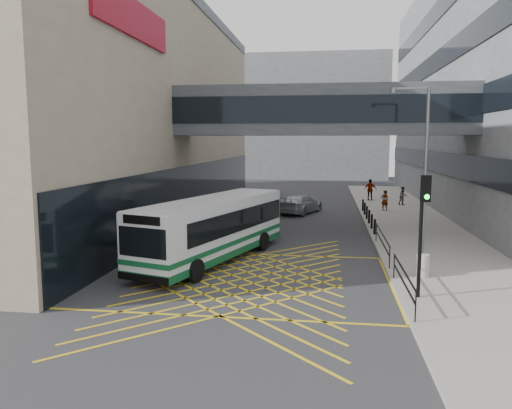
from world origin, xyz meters
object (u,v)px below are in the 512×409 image
at_px(car_white, 204,231).
at_px(litter_bin, 423,265).
at_px(bus, 214,227).
at_px(street_lamp, 422,161).
at_px(car_dark, 255,225).
at_px(pedestrian_c, 370,190).
at_px(pedestrian_a, 385,200).
at_px(car_silver, 300,203).
at_px(pedestrian_b, 403,196).
at_px(traffic_light, 423,219).

height_order(car_white, litter_bin, car_white).
distance_m(bus, car_white, 4.46).
height_order(car_white, street_lamp, street_lamp).
distance_m(car_dark, pedestrian_c, 19.67).
bearing_deg(car_dark, pedestrian_a, -118.76).
relative_size(car_silver, street_lamp, 0.63).
distance_m(pedestrian_a, pedestrian_c, 6.75).
xyz_separation_m(litter_bin, pedestrian_b, (2.55, 23.10, 0.32)).
height_order(car_white, pedestrian_a, pedestrian_a).
height_order(pedestrian_b, pedestrian_c, pedestrian_c).
bearing_deg(car_white, street_lamp, 158.56).
bearing_deg(traffic_light, bus, 133.35).
bearing_deg(pedestrian_c, car_white, 76.75).
bearing_deg(car_silver, traffic_light, 124.77).
distance_m(car_white, car_silver, 12.93).
height_order(bus, litter_bin, bus).
distance_m(car_silver, pedestrian_a, 6.71).
bearing_deg(car_white, litter_bin, 141.26).
bearing_deg(pedestrian_b, bus, -144.72).
relative_size(bus, car_silver, 2.16).
distance_m(bus, street_lamp, 10.27).
xyz_separation_m(car_dark, pedestrian_c, (8.19, 17.88, 0.43)).
xyz_separation_m(traffic_light, litter_bin, (0.62, 2.93, -2.38)).
bearing_deg(street_lamp, pedestrian_c, 101.03).
relative_size(car_silver, pedestrian_b, 3.23).
bearing_deg(car_dark, car_silver, -93.05).
xyz_separation_m(bus, litter_bin, (9.20, -2.16, -0.97)).
relative_size(car_silver, pedestrian_a, 3.14).
height_order(car_dark, traffic_light, traffic_light).
relative_size(litter_bin, pedestrian_b, 0.59).
xyz_separation_m(car_dark, car_silver, (2.17, 9.86, 0.08)).
height_order(bus, car_dark, bus).
bearing_deg(street_lamp, pedestrian_b, 93.89).
height_order(car_silver, traffic_light, traffic_light).
xyz_separation_m(traffic_light, pedestrian_c, (0.69, 29.19, -1.86)).
height_order(bus, pedestrian_a, bus).
distance_m(traffic_light, pedestrian_a, 22.59).
height_order(litter_bin, pedestrian_b, pedestrian_b).
xyz_separation_m(car_silver, pedestrian_b, (8.51, 4.86, 0.16)).
relative_size(car_white, car_silver, 0.80).
bearing_deg(bus, pedestrian_b, 78.19).
bearing_deg(litter_bin, car_dark, 134.13).
xyz_separation_m(car_dark, litter_bin, (8.12, -8.37, -0.08)).
height_order(litter_bin, pedestrian_c, pedestrian_c).
height_order(bus, traffic_light, traffic_light).
height_order(car_white, pedestrian_c, pedestrian_c).
relative_size(car_dark, litter_bin, 4.86).
xyz_separation_m(car_white, pedestrian_a, (11.38, 13.30, 0.32)).
height_order(street_lamp, litter_bin, street_lamp).
bearing_deg(pedestrian_c, pedestrian_b, 143.31).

